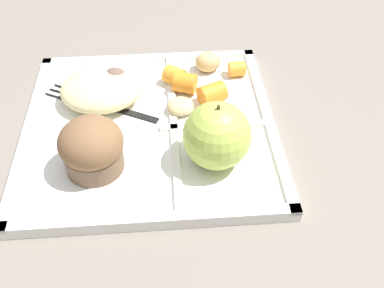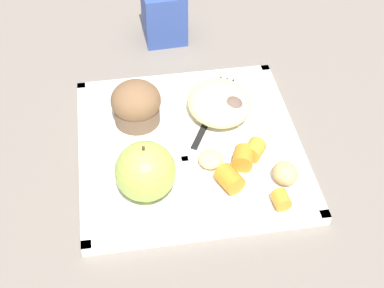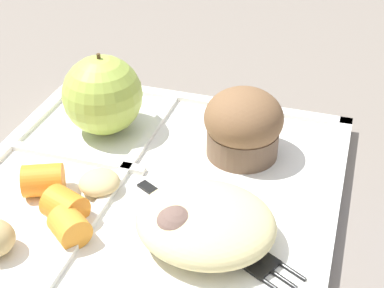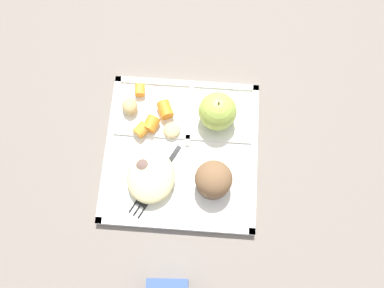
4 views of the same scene
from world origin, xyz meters
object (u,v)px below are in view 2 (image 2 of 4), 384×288
at_px(milk_carton, 162,15).
at_px(lunch_tray, 190,148).
at_px(green_apple, 145,171).
at_px(bran_muffin, 136,104).
at_px(plastic_fork, 214,106).

bearing_deg(milk_carton, lunch_tray, 177.73).
height_order(green_apple, milk_carton, green_apple).
height_order(lunch_tray, green_apple, green_apple).
bearing_deg(green_apple, bran_muffin, 0.00).
bearing_deg(bran_muffin, green_apple, 180.00).
relative_size(lunch_tray, plastic_fork, 2.03).
xyz_separation_m(plastic_fork, milk_carton, (0.20, 0.05, 0.03)).
height_order(green_apple, bran_muffin, green_apple).
relative_size(green_apple, bran_muffin, 1.14).
relative_size(green_apple, plastic_fork, 0.53).
xyz_separation_m(lunch_tray, plastic_fork, (0.07, -0.05, 0.01)).
distance_m(lunch_tray, milk_carton, 0.28).
bearing_deg(plastic_fork, lunch_tray, 147.00).
xyz_separation_m(bran_muffin, plastic_fork, (0.01, -0.11, -0.03)).
xyz_separation_m(green_apple, plastic_fork, (0.15, -0.11, -0.04)).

